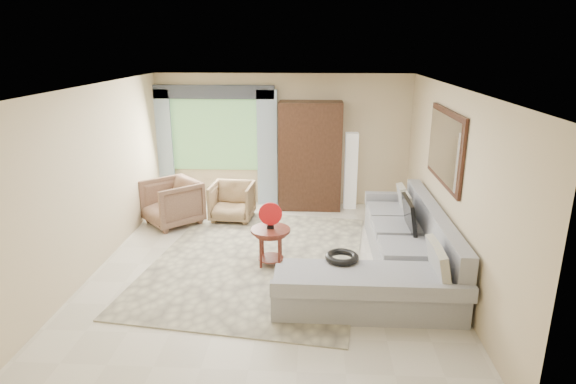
# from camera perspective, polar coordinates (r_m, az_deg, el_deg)

# --- Properties ---
(ground) EXTENTS (6.00, 6.00, 0.00)m
(ground) POSITION_cam_1_polar(r_m,az_deg,el_deg) (7.16, -2.18, -8.85)
(ground) COLOR silver
(ground) RESTS_ON ground
(area_rug) EXTENTS (3.50, 4.36, 0.02)m
(area_rug) POSITION_cam_1_polar(r_m,az_deg,el_deg) (7.37, -3.62, -7.99)
(area_rug) COLOR beige
(area_rug) RESTS_ON ground
(sectional_sofa) EXTENTS (2.30, 3.46, 0.90)m
(sectional_sofa) POSITION_cam_1_polar(r_m,az_deg,el_deg) (6.95, 12.58, -7.55)
(sectional_sofa) COLOR #9D9EA5
(sectional_sofa) RESTS_ON ground
(tv_screen) EXTENTS (0.14, 0.74, 0.48)m
(tv_screen) POSITION_cam_1_polar(r_m,az_deg,el_deg) (7.35, 14.18, -2.60)
(tv_screen) COLOR black
(tv_screen) RESTS_ON sectional_sofa
(garden_hose) EXTENTS (0.43, 0.43, 0.09)m
(garden_hose) POSITION_cam_1_polar(r_m,az_deg,el_deg) (6.21, 6.40, -7.68)
(garden_hose) COLOR black
(garden_hose) RESTS_ON sectional_sofa
(coffee_table) EXTENTS (0.58, 0.58, 0.58)m
(coffee_table) POSITION_cam_1_polar(r_m,az_deg,el_deg) (7.09, -2.06, -6.44)
(coffee_table) COLOR #441712
(coffee_table) RESTS_ON ground
(red_disc) EXTENTS (0.34, 0.03, 0.34)m
(red_disc) POSITION_cam_1_polar(r_m,az_deg,el_deg) (6.90, -2.11, -2.61)
(red_disc) COLOR red
(red_disc) RESTS_ON coffee_table
(armchair_left) EXTENTS (1.25, 1.25, 0.82)m
(armchair_left) POSITION_cam_1_polar(r_m,az_deg,el_deg) (8.88, -13.60, -1.22)
(armchair_left) COLOR #815F46
(armchair_left) RESTS_ON ground
(armchair_right) EXTENTS (0.80, 0.82, 0.70)m
(armchair_right) POSITION_cam_1_polar(r_m,az_deg,el_deg) (8.93, -6.63, -1.13)
(armchair_right) COLOR #997853
(armchair_right) RESTS_ON ground
(potted_plant) EXTENTS (0.67, 0.64, 0.59)m
(potted_plant) POSITION_cam_1_polar(r_m,az_deg,el_deg) (9.57, -12.74, -0.53)
(potted_plant) COLOR #999999
(potted_plant) RESTS_ON ground
(armoire) EXTENTS (1.20, 0.55, 2.10)m
(armoire) POSITION_cam_1_polar(r_m,az_deg,el_deg) (9.36, 2.64, 4.27)
(armoire) COLOR black
(armoire) RESTS_ON ground
(floor_lamp) EXTENTS (0.24, 0.24, 1.50)m
(floor_lamp) POSITION_cam_1_polar(r_m,az_deg,el_deg) (9.52, 7.45, 2.50)
(floor_lamp) COLOR silver
(floor_lamp) RESTS_ON ground
(window) EXTENTS (1.80, 0.04, 1.40)m
(window) POSITION_cam_1_polar(r_m,az_deg,el_deg) (9.74, -8.64, 6.71)
(window) COLOR #669E59
(window) RESTS_ON wall_back
(curtain_left) EXTENTS (0.40, 0.08, 2.30)m
(curtain_left) POSITION_cam_1_polar(r_m,az_deg,el_deg) (9.97, -14.62, 5.12)
(curtain_left) COLOR #9EB7CC
(curtain_left) RESTS_ON ground
(curtain_right) EXTENTS (0.40, 0.08, 2.30)m
(curtain_right) POSITION_cam_1_polar(r_m,az_deg,el_deg) (9.54, -2.47, 5.14)
(curtain_right) COLOR #9EB7CC
(curtain_right) RESTS_ON ground
(valance) EXTENTS (2.40, 0.12, 0.26)m
(valance) POSITION_cam_1_polar(r_m,az_deg,el_deg) (9.55, -8.96, 11.64)
(valance) COLOR #1E232D
(valance) RESTS_ON wall_back
(wall_mirror) EXTENTS (0.05, 1.70, 1.05)m
(wall_mirror) POSITION_cam_1_polar(r_m,az_deg,el_deg) (7.14, 18.11, 5.08)
(wall_mirror) COLOR black
(wall_mirror) RESTS_ON wall_right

